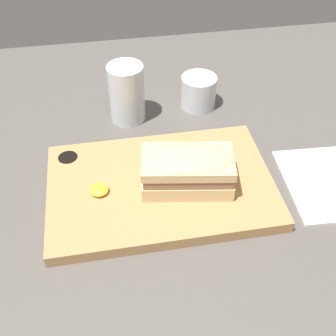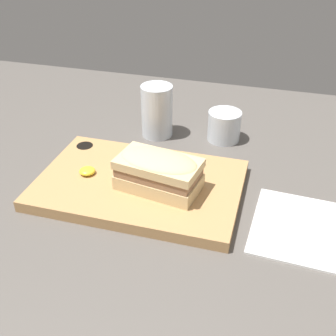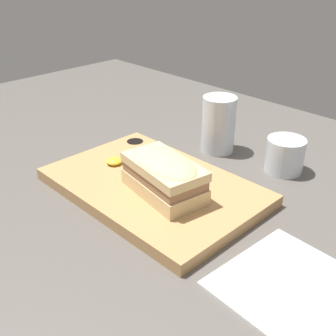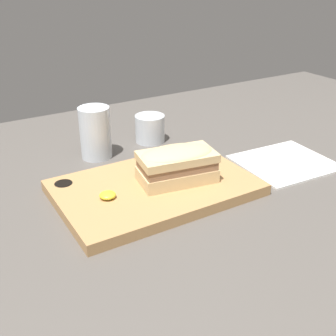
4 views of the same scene
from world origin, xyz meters
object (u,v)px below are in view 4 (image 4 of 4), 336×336
Objects in this scene: serving_board at (154,188)px; water_glass at (96,136)px; sandwich at (177,163)px; wine_glass at (150,129)px; napkin at (285,162)px.

serving_board is 21.54cm from water_glass.
wine_glass is at bearing 72.88° from sandwich.
serving_board is 2.39× the size of sandwich.
water_glass reaches higher than sandwich.
napkin is (30.61, -3.37, -0.84)cm from serving_board.
water_glass reaches higher than serving_board.
sandwich is 25.39cm from wine_glass.
sandwich is (4.15, -1.33, 4.65)cm from serving_board.
water_glass is at bearing 98.21° from serving_board.
wine_glass is at bearing 63.07° from serving_board.
sandwich reaches higher than serving_board.
water_glass reaches higher than wine_glass.
wine_glass is at bearing 7.20° from water_glass.
water_glass is 41.78cm from napkin.
water_glass is at bearing 107.85° from sandwich.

